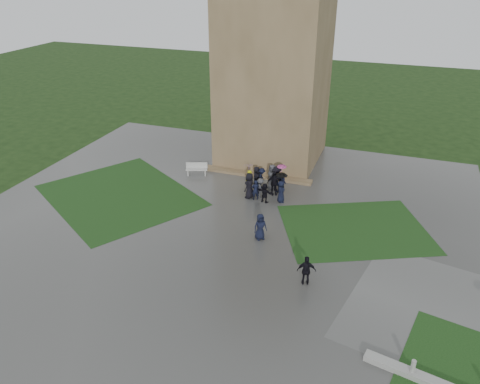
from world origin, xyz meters
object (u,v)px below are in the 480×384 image
(tower, at_px, (275,52))
(pedestrian_near, at_px, (306,271))
(bench, at_px, (197,169))
(pedestrian_mid, at_px, (260,227))

(tower, bearing_deg, pedestrian_near, -68.05)
(bench, xyz_separation_m, pedestrian_near, (11.35, -10.94, 0.35))
(tower, bearing_deg, pedestrian_mid, -76.96)
(tower, xyz_separation_m, bench, (-4.63, -5.73, -8.47))
(tower, relative_size, pedestrian_mid, 10.35)
(bench, bearing_deg, tower, 31.50)
(tower, relative_size, bench, 10.01)
(pedestrian_mid, bearing_deg, bench, 94.05)
(bench, relative_size, pedestrian_near, 1.04)
(tower, xyz_separation_m, pedestrian_mid, (3.05, -13.19, -8.11))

